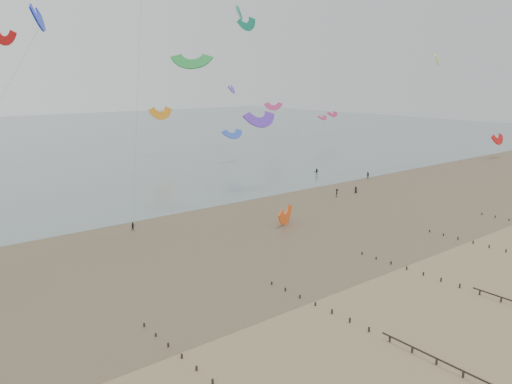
# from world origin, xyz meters

# --- Properties ---
(ground) EXTENTS (500.00, 500.00, 0.00)m
(ground) POSITION_xyz_m (0.00, 0.00, 0.00)
(ground) COLOR brown
(ground) RESTS_ON ground
(sea_and_shore) EXTENTS (500.00, 665.00, 0.03)m
(sea_and_shore) POSITION_xyz_m (-4.08, 34.40, 0.01)
(sea_and_shore) COLOR #475654
(sea_and_shore) RESTS_ON ground
(kitesurfers) EXTENTS (112.47, 22.48, 1.82)m
(kitesurfers) POSITION_xyz_m (27.14, 49.18, 0.85)
(kitesurfers) COLOR black
(kitesurfers) RESTS_ON ground
(grounded_kite) EXTENTS (7.62, 7.13, 3.34)m
(grounded_kite) POSITION_xyz_m (5.94, 31.38, 0.00)
(grounded_kite) COLOR #FF5110
(grounded_kite) RESTS_ON ground
(kites_airborne) EXTENTS (246.76, 115.63, 42.36)m
(kites_airborne) POSITION_xyz_m (-12.10, 86.18, 21.28)
(kites_airborne) COLOR #5D2EB9
(kites_airborne) RESTS_ON ground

